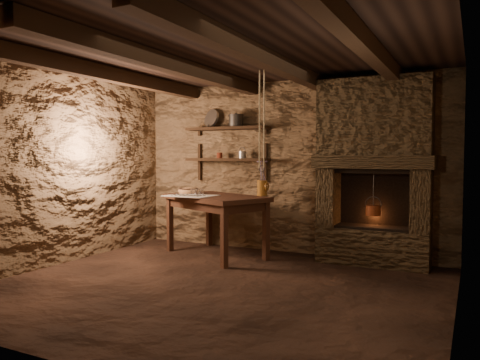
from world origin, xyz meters
The scene contains 25 objects.
floor centered at (0.00, 0.00, 0.00)m, with size 4.50×4.50×0.00m, color black.
back_wall centered at (0.00, 2.00, 1.20)m, with size 4.50×0.04×2.40m, color brown.
front_wall centered at (0.00, -2.00, 1.20)m, with size 4.50×0.04×2.40m, color brown.
left_wall centered at (-2.25, 0.00, 1.20)m, with size 0.04×4.00×2.40m, color brown.
right_wall centered at (2.25, 0.00, 1.20)m, with size 0.04×4.00×2.40m, color brown.
ceiling centered at (0.00, 0.00, 2.40)m, with size 4.50×4.00×0.04m, color black.
beam_far_left centered at (-1.50, 0.00, 2.31)m, with size 0.14×3.95×0.16m, color black.
beam_mid_left centered at (-0.50, 0.00, 2.31)m, with size 0.14×3.95×0.16m, color black.
beam_mid_right centered at (0.50, 0.00, 2.31)m, with size 0.14×3.95×0.16m, color black.
beam_far_right centered at (1.50, 0.00, 2.31)m, with size 0.14×3.95×0.16m, color black.
shelf_lower centered at (-0.85, 1.84, 1.30)m, with size 1.25×0.30×0.04m, color black.
shelf_upper centered at (-0.85, 1.84, 1.75)m, with size 1.25×0.30×0.04m, color black.
hearth centered at (1.25, 1.77, 1.23)m, with size 1.43×0.51×2.30m.
work_table centered at (-0.76, 1.33, 0.44)m, with size 1.64×1.34×0.82m.
linen_cloth centered at (-1.01, 1.12, 0.82)m, with size 0.62×0.50×0.01m, color beige.
pewter_cutlery_row centered at (-1.01, 1.10, 0.83)m, with size 0.52×0.20×0.01m, color #9B998D, non-canonical shape.
drinking_glasses centered at (-0.99, 1.24, 0.87)m, with size 0.20×0.06×0.08m, color white, non-canonical shape.
stoneware_jug centered at (-0.17, 1.57, 1.02)m, with size 0.18×0.18×0.48m.
wooden_bowl centered at (-1.24, 1.41, 0.86)m, with size 0.31×0.31×0.11m, color #A97649.
iron_stockpot centered at (-0.71, 1.84, 1.85)m, with size 0.21×0.21×0.16m, color #292724.
tin_pan centered at (-1.17, 1.94, 1.91)m, with size 0.29×0.29×0.04m, color #A9A9A4.
small_kettle centered at (-0.61, 1.84, 1.37)m, with size 0.15×0.11×0.15m, color #A9A9A4, non-canonical shape.
rusty_tin centered at (-0.98, 1.84, 1.36)m, with size 0.08×0.08×0.08m, color #5D1F12.
red_pot centered at (1.26, 1.72, 0.69)m, with size 0.20×0.20×0.54m.
hanging_ropes centered at (0.05, 1.05, 1.80)m, with size 0.08×0.08×1.20m, color #CBBD8F, non-canonical shape.
Camera 1 is at (2.37, -4.14, 1.36)m, focal length 35.00 mm.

